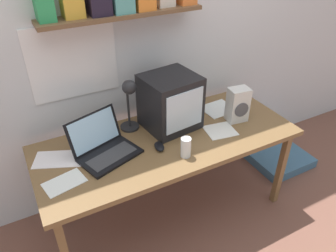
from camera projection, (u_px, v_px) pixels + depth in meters
ground_plane at (168, 211)px, 2.57m from camera, size 12.00×12.00×0.00m
back_wall at (134, 29)px, 2.20m from camera, size 5.60×0.24×2.60m
corner_desk at (168, 145)px, 2.22m from camera, size 1.75×0.73×0.70m
crt_monitor at (170, 102)px, 2.22m from camera, size 0.38×0.36×0.38m
laptop at (103, 145)px, 2.03m from camera, size 0.43×0.39×0.24m
desk_lamp at (129, 98)px, 2.12m from camera, size 0.13×0.17×0.39m
juice_glass at (186, 148)px, 2.00m from camera, size 0.06×0.06×0.13m
space_heater at (238, 105)px, 2.31m from camera, size 0.15×0.12×0.25m
computer_mouse at (159, 146)px, 2.09m from camera, size 0.08×0.12×0.03m
printed_handout at (220, 131)px, 2.26m from camera, size 0.23×0.21×0.00m
loose_paper_near_monitor at (64, 183)px, 1.83m from camera, size 0.25×0.18×0.00m
open_notebook at (218, 109)px, 2.51m from camera, size 0.25×0.22×0.00m
loose_paper_near_laptop at (59, 159)px, 2.00m from camera, size 0.34×0.27×0.00m
floor_cushion at (277, 156)px, 3.07m from camera, size 0.50×0.50×0.08m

